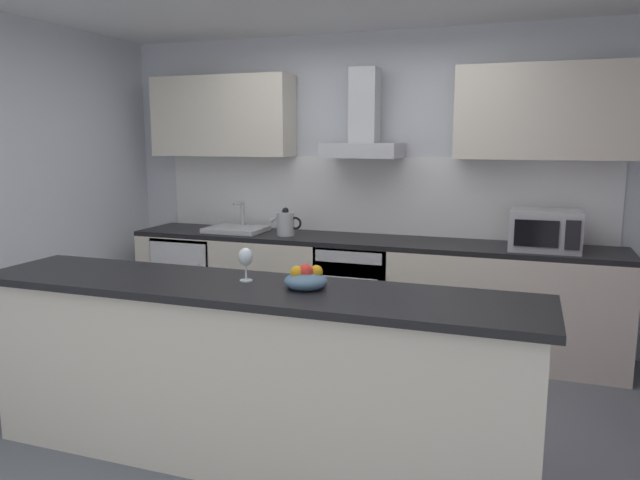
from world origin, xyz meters
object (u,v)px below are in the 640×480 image
at_px(kettle, 286,223).
at_px(fruit_bowl, 306,279).
at_px(range_hood, 364,130).
at_px(wine_glass, 246,258).
at_px(sink, 236,229).
at_px(oven, 358,291).
at_px(refrigerator, 196,281).
at_px(microwave, 545,230).

distance_m(kettle, fruit_bowl, 2.12).
relative_size(kettle, fruit_bowl, 1.31).
xyz_separation_m(range_hood, wine_glass, (-0.08, -2.04, -0.69)).
bearing_deg(sink, oven, -0.56).
xyz_separation_m(oven, refrigerator, (-1.55, -0.00, -0.03)).
distance_m(oven, fruit_bowl, 2.04).
relative_size(sink, kettle, 1.73).
distance_m(refrigerator, sink, 0.66).
distance_m(microwave, sink, 2.56).
bearing_deg(kettle, microwave, 0.16).
relative_size(range_hood, wine_glass, 4.05).
relative_size(oven, kettle, 2.77).
bearing_deg(range_hood, sink, -173.97).
relative_size(wine_glass, fruit_bowl, 0.81).
relative_size(microwave, wine_glass, 2.81).
xyz_separation_m(oven, wine_glass, (-0.08, -1.91, 0.64)).
bearing_deg(microwave, wine_glass, -128.65).
xyz_separation_m(sink, fruit_bowl, (1.40, -1.96, 0.09)).
relative_size(refrigerator, kettle, 2.94).
bearing_deg(oven, kettle, -176.94).
height_order(microwave, fruit_bowl, microwave).
relative_size(oven, wine_glass, 4.50).
relative_size(microwave, sink, 1.00).
height_order(refrigerator, fruit_bowl, fruit_bowl).
bearing_deg(fruit_bowl, microwave, 58.93).
bearing_deg(microwave, fruit_bowl, -121.07).
bearing_deg(refrigerator, fruit_bowl, -46.87).
bearing_deg(fruit_bowl, range_hood, 97.54).
bearing_deg(range_hood, microwave, -6.28).
bearing_deg(oven, range_hood, 90.00).
bearing_deg(wine_glass, refrigerator, 127.61).
bearing_deg(wine_glass, oven, 87.75).
bearing_deg(microwave, kettle, -179.84).
relative_size(microwave, range_hood, 0.69).
height_order(sink, range_hood, range_hood).
relative_size(oven, refrigerator, 0.94).
height_order(oven, microwave, microwave).
bearing_deg(microwave, sink, 179.13).
distance_m(refrigerator, microwave, 3.04).
xyz_separation_m(microwave, wine_glass, (-1.51, -1.88, 0.05)).
xyz_separation_m(refrigerator, kettle, (0.91, -0.03, 0.58)).
relative_size(refrigerator, fruit_bowl, 3.86).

